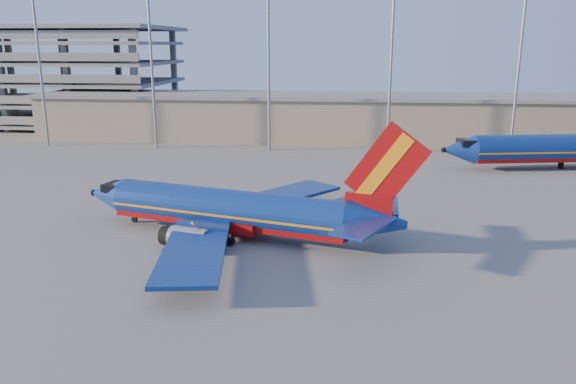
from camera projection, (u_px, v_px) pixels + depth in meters
The scene contains 6 objects.
ground at pixel (254, 241), 51.71m from camera, with size 220.00×220.00×0.00m, color slate.
terminal_building at pixel (357, 117), 105.36m from camera, with size 122.00×16.00×8.50m.
parking_garage at pixel (36, 71), 126.31m from camera, with size 62.00×32.00×21.40m.
light_mast_row at pixel (329, 44), 90.96m from camera, with size 101.60×1.60×28.65m.
aircraft_main at pixel (236, 211), 52.42m from camera, with size 33.47×31.75×11.58m.
aircraft_second at pixel (570, 148), 81.28m from camera, with size 38.59×15.79×13.17m.
Camera 1 is at (8.31, -48.25, 17.51)m, focal length 35.00 mm.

